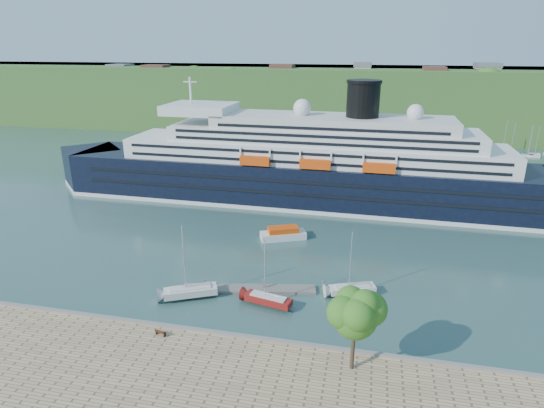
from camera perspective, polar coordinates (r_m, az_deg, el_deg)
The scene contains 11 objects.
ground at distance 55.62m, azimuth -6.00°, elevation -16.68°, with size 400.00×400.00×0.00m, color #294843.
far_hillside at distance 189.13m, azimuth 8.00°, elevation 13.01°, with size 400.00×50.00×24.00m, color #315A24.
quay_coping at distance 54.80m, azimuth -6.11°, elevation -15.82°, with size 220.00×0.50×0.30m, color slate.
cruise_ship at distance 97.10m, azimuth 3.72°, elevation 7.76°, with size 116.31×16.94×26.12m, color black, non-canonical shape.
park_bench at distance 55.72m, azimuth -13.80°, elevation -15.32°, with size 1.36×0.56×0.87m, color #4F2816, non-canonical shape.
promenade_tree at distance 47.73m, azimuth 10.29°, elevation -14.91°, with size 6.05×6.05×10.02m, color #32671B, non-canonical shape.
floating_pontoon at distance 64.94m, azimuth -2.90°, elevation -10.59°, with size 18.66×2.28×0.41m, color gray, non-canonical shape.
sailboat_white_near at distance 61.70m, azimuth -10.42°, elevation -7.48°, with size 7.87×2.19×10.17m, color silver, non-canonical shape.
sailboat_red at distance 59.25m, azimuth -0.48°, elevation -8.96°, with size 6.98×1.94×9.01m, color maroon, non-canonical shape.
sailboat_white_far at distance 62.68m, azimuth 10.23°, elevation -7.62°, with size 6.97×1.93×9.00m, color silver, non-canonical shape.
tender_launch at distance 80.47m, azimuth 1.41°, elevation -3.65°, with size 8.07×2.76×2.23m, color #E1460D, non-canonical shape.
Camera 1 is at (15.05, -42.39, 32.72)m, focal length 30.00 mm.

